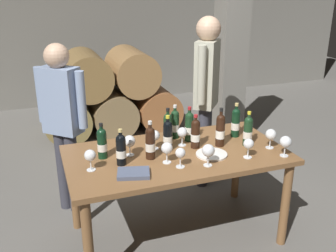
# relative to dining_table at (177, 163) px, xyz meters

# --- Properties ---
(ground_plane) EXTENTS (14.00, 14.00, 0.00)m
(ground_plane) POSITION_rel_dining_table_xyz_m (0.00, 0.00, -0.67)
(ground_plane) COLOR #66635E
(cellar_back_wall) EXTENTS (10.00, 0.24, 2.80)m
(cellar_back_wall) POSITION_rel_dining_table_xyz_m (0.00, 4.20, 0.73)
(cellar_back_wall) COLOR slate
(cellar_back_wall) RESTS_ON ground_plane
(barrel_stack) EXTENTS (1.86, 0.90, 1.15)m
(barrel_stack) POSITION_rel_dining_table_xyz_m (0.00, 2.60, -0.15)
(barrel_stack) COLOR olive
(barrel_stack) RESTS_ON ground_plane
(stone_pillar) EXTENTS (0.32, 0.32, 2.60)m
(stone_pillar) POSITION_rel_dining_table_xyz_m (1.30, 1.60, 0.63)
(stone_pillar) COLOR slate
(stone_pillar) RESTS_ON ground_plane
(dining_table) EXTENTS (1.70, 0.90, 0.76)m
(dining_table) POSITION_rel_dining_table_xyz_m (0.00, 0.00, 0.00)
(dining_table) COLOR brown
(dining_table) RESTS_ON ground_plane
(wine_bottle_0) EXTENTS (0.07, 0.07, 0.28)m
(wine_bottle_0) POSITION_rel_dining_table_xyz_m (-0.56, 0.10, 0.21)
(wine_bottle_0) COLOR black
(wine_bottle_0) RESTS_ON dining_table
(wine_bottle_1) EXTENTS (0.07, 0.07, 0.28)m
(wine_bottle_1) POSITION_rel_dining_table_xyz_m (0.17, 0.04, 0.21)
(wine_bottle_1) COLOR black
(wine_bottle_1) RESTS_ON dining_table
(wine_bottle_2) EXTENTS (0.07, 0.07, 0.29)m
(wine_bottle_2) POSITION_rel_dining_table_xyz_m (-0.05, 0.07, 0.22)
(wine_bottle_2) COLOR black
(wine_bottle_2) RESTS_ON dining_table
(wine_bottle_3) EXTENTS (0.07, 0.07, 0.30)m
(wine_bottle_3) POSITION_rel_dining_table_xyz_m (-0.22, -0.03, 0.22)
(wine_bottle_3) COLOR black
(wine_bottle_3) RESTS_ON dining_table
(wine_bottle_4) EXTENTS (0.07, 0.07, 0.29)m
(wine_bottle_4) POSITION_rel_dining_table_xyz_m (0.18, 0.19, 0.22)
(wine_bottle_4) COLOR #19381E
(wine_bottle_4) RESTS_ON dining_table
(wine_bottle_5) EXTENTS (0.07, 0.07, 0.29)m
(wine_bottle_5) POSITION_rel_dining_table_xyz_m (0.01, 0.22, 0.22)
(wine_bottle_5) COLOR #19381E
(wine_bottle_5) RESTS_ON dining_table
(wine_bottle_6) EXTENTS (0.07, 0.07, 0.30)m
(wine_bottle_6) POSITION_rel_dining_table_xyz_m (0.59, 0.15, 0.22)
(wine_bottle_6) COLOR black
(wine_bottle_6) RESTS_ON dining_table
(wine_bottle_7) EXTENTS (0.07, 0.07, 0.27)m
(wine_bottle_7) POSITION_rel_dining_table_xyz_m (-0.45, -0.06, 0.21)
(wine_bottle_7) COLOR black
(wine_bottle_7) RESTS_ON dining_table
(wine_bottle_8) EXTENTS (0.07, 0.07, 0.29)m
(wine_bottle_8) POSITION_rel_dining_table_xyz_m (0.09, 0.29, 0.22)
(wine_bottle_8) COLOR #19381E
(wine_bottle_8) RESTS_ON dining_table
(wine_bottle_9) EXTENTS (0.07, 0.07, 0.29)m
(wine_bottle_9) POSITION_rel_dining_table_xyz_m (0.59, -0.05, 0.22)
(wine_bottle_9) COLOR #19381E
(wine_bottle_9) RESTS_ON dining_table
(wine_bottle_10) EXTENTS (0.07, 0.07, 0.32)m
(wine_bottle_10) POSITION_rel_dining_table_xyz_m (0.38, 0.01, 0.23)
(wine_bottle_10) COLOR black
(wine_bottle_10) RESTS_ON dining_table
(wine_glass_0) EXTENTS (0.08, 0.08, 0.15)m
(wine_glass_0) POSITION_rel_dining_table_xyz_m (0.47, -0.26, 0.20)
(wine_glass_0) COLOR white
(wine_glass_0) RESTS_ON dining_table
(wine_glass_1) EXTENTS (0.09, 0.09, 0.16)m
(wine_glass_1) POSITION_rel_dining_table_xyz_m (0.73, -0.16, 0.20)
(wine_glass_1) COLOR white
(wine_glass_1) RESTS_ON dining_table
(wine_glass_2) EXTENTS (0.08, 0.08, 0.16)m
(wine_glass_2) POSITION_rel_dining_table_xyz_m (-0.14, 0.13, 0.20)
(wine_glass_2) COLOR white
(wine_glass_2) RESTS_ON dining_table
(wine_glass_3) EXTENTS (0.09, 0.09, 0.16)m
(wine_glass_3) POSITION_rel_dining_table_xyz_m (0.13, -0.29, 0.21)
(wine_glass_3) COLOR white
(wine_glass_3) RESTS_ON dining_table
(wine_glass_4) EXTENTS (0.09, 0.09, 0.16)m
(wine_glass_4) POSITION_rel_dining_table_xyz_m (-0.35, 0.07, 0.21)
(wine_glass_4) COLOR white
(wine_glass_4) RESTS_ON dining_table
(wine_glass_5) EXTENTS (0.08, 0.08, 0.16)m
(wine_glass_5) POSITION_rel_dining_table_xyz_m (-0.13, -0.14, 0.20)
(wine_glass_5) COLOR white
(wine_glass_5) RESTS_ON dining_table
(wine_glass_6) EXTENTS (0.08, 0.08, 0.16)m
(wine_glass_6) POSITION_rel_dining_table_xyz_m (-0.67, -0.08, 0.20)
(wine_glass_6) COLOR white
(wine_glass_6) RESTS_ON dining_table
(wine_glass_7) EXTENTS (0.09, 0.09, 0.16)m
(wine_glass_7) POSITION_rel_dining_table_xyz_m (0.75, -0.33, 0.20)
(wine_glass_7) COLOR white
(wine_glass_7) RESTS_ON dining_table
(wine_glass_8) EXTENTS (0.08, 0.08, 0.16)m
(wine_glass_8) POSITION_rel_dining_table_xyz_m (0.09, 0.12, 0.20)
(wine_glass_8) COLOR white
(wine_glass_8) RESTS_ON dining_table
(wine_glass_9) EXTENTS (0.07, 0.07, 0.15)m
(wine_glass_9) POSITION_rel_dining_table_xyz_m (-0.06, -0.24, 0.20)
(wine_glass_9) COLOR white
(wine_glass_9) RESTS_ON dining_table
(tasting_notebook) EXTENTS (0.25, 0.21, 0.03)m
(tasting_notebook) POSITION_rel_dining_table_xyz_m (-0.41, -0.25, 0.11)
(tasting_notebook) COLOR #4C5670
(tasting_notebook) RESTS_ON dining_table
(serving_plate) EXTENTS (0.24, 0.24, 0.01)m
(serving_plate) POSITION_rel_dining_table_xyz_m (0.24, -0.13, 0.10)
(serving_plate) COLOR white
(serving_plate) RESTS_ON dining_table
(sommelier_presenting) EXTENTS (0.34, 0.41, 1.72)m
(sommelier_presenting) POSITION_rel_dining_table_xyz_m (0.59, 0.75, 0.37)
(sommelier_presenting) COLOR #383842
(sommelier_presenting) RESTS_ON ground_plane
(taster_seated_left) EXTENTS (0.39, 0.36, 1.54)m
(taster_seated_left) POSITION_rel_dining_table_xyz_m (-0.78, 0.72, 0.25)
(taster_seated_left) COLOR #383842
(taster_seated_left) RESTS_ON ground_plane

